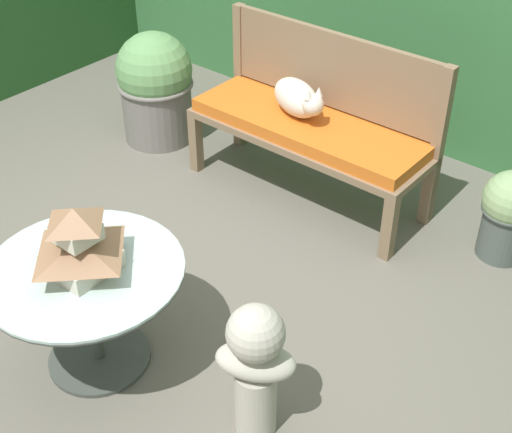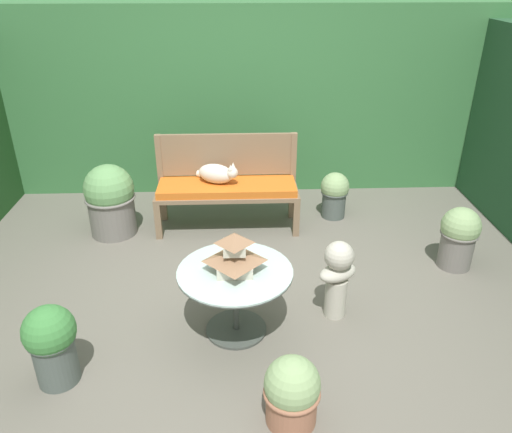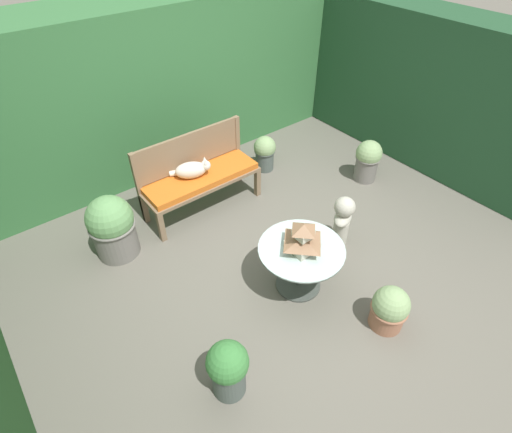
% 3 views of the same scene
% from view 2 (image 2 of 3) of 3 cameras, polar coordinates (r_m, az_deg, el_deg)
% --- Properties ---
extents(ground, '(30.00, 30.00, 0.00)m').
position_cam_2_polar(ground, '(3.96, -0.82, -9.44)').
color(ground, '#666056').
extents(foliage_hedge_back, '(6.40, 1.02, 2.00)m').
position_cam_2_polar(foliage_hedge_back, '(5.95, -1.63, 13.87)').
color(foliage_hedge_back, '#38703D').
rests_on(foliage_hedge_back, ground).
extents(garden_bench, '(1.37, 0.46, 0.47)m').
position_cam_2_polar(garden_bench, '(4.82, -3.31, 2.97)').
color(garden_bench, '#7F664C').
rests_on(garden_bench, ground).
extents(bench_backrest, '(1.37, 0.06, 0.90)m').
position_cam_2_polar(bench_backrest, '(4.92, -3.36, 6.50)').
color(bench_backrest, '#7F664C').
rests_on(bench_backrest, ground).
extents(cat, '(0.41, 0.34, 0.22)m').
position_cam_2_polar(cat, '(4.78, -4.46, 4.92)').
color(cat, silver).
rests_on(cat, garden_bench).
extents(patio_table, '(0.79, 0.79, 0.51)m').
position_cam_2_polar(patio_table, '(3.43, -2.39, -7.68)').
color(patio_table, '#424742').
rests_on(patio_table, ground).
extents(pagoda_birdhouse, '(0.32, 0.32, 0.29)m').
position_cam_2_polar(pagoda_birdhouse, '(3.31, -2.46, -4.42)').
color(pagoda_birdhouse, beige).
rests_on(pagoda_birdhouse, patio_table).
extents(garden_bust, '(0.34, 0.29, 0.61)m').
position_cam_2_polar(garden_bust, '(3.66, 9.30, -6.53)').
color(garden_bust, '#B7B2A3').
rests_on(garden_bust, ground).
extents(potted_plant_path_edge, '(0.32, 0.32, 0.44)m').
position_cam_2_polar(potted_plant_path_edge, '(2.96, 4.12, -19.36)').
color(potted_plant_path_edge, '#9E664C').
rests_on(potted_plant_path_edge, ground).
extents(potted_plant_bench_left, '(0.29, 0.29, 0.48)m').
position_cam_2_polar(potted_plant_bench_left, '(5.14, 8.95, 2.62)').
color(potted_plant_bench_left, '#4C5651').
rests_on(potted_plant_bench_left, ground).
extents(potted_plant_patio_mid, '(0.33, 0.33, 0.55)m').
position_cam_2_polar(potted_plant_patio_mid, '(4.55, 22.17, -2.08)').
color(potted_plant_patio_mid, slate).
rests_on(potted_plant_patio_mid, ground).
extents(potted_plant_table_near, '(0.47, 0.47, 0.70)m').
position_cam_2_polar(potted_plant_table_near, '(4.92, -16.31, 1.84)').
color(potted_plant_table_near, slate).
rests_on(potted_plant_table_near, ground).
extents(potted_plant_table_far, '(0.32, 0.32, 0.55)m').
position_cam_2_polar(potted_plant_table_far, '(3.36, -22.32, -13.16)').
color(potted_plant_table_far, '#4C5651').
rests_on(potted_plant_table_far, ground).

